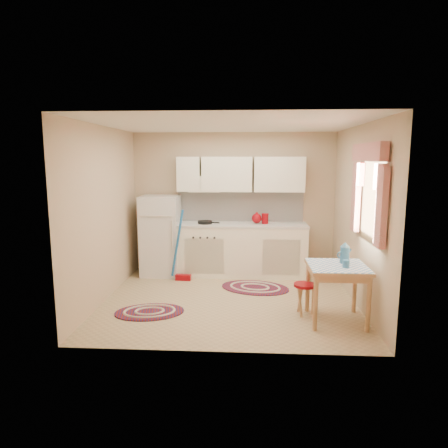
{
  "coord_description": "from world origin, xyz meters",
  "views": [
    {
      "loc": [
        0.25,
        -5.57,
        2.04
      ],
      "look_at": [
        -0.09,
        0.25,
        1.08
      ],
      "focal_mm": 32.0,
      "sensor_mm": 36.0,
      "label": 1
    }
  ],
  "objects_px": {
    "stool": "(304,299)",
    "fridge": "(161,236)",
    "base_cabinets": "(241,250)",
    "table": "(336,294)"
  },
  "relations": [
    {
      "from": "stool",
      "to": "fridge",
      "type": "bearing_deg",
      "value": 142.56
    },
    {
      "from": "base_cabinets",
      "to": "table",
      "type": "height_order",
      "value": "base_cabinets"
    },
    {
      "from": "table",
      "to": "base_cabinets",
      "type": "bearing_deg",
      "value": 121.76
    },
    {
      "from": "table",
      "to": "stool",
      "type": "xyz_separation_m",
      "value": [
        -0.37,
        0.19,
        -0.15
      ]
    },
    {
      "from": "base_cabinets",
      "to": "table",
      "type": "xyz_separation_m",
      "value": [
        1.23,
        -1.98,
        -0.08
      ]
    },
    {
      "from": "fridge",
      "to": "base_cabinets",
      "type": "bearing_deg",
      "value": 2.02
    },
    {
      "from": "base_cabinets",
      "to": "stool",
      "type": "distance_m",
      "value": 2.01
    },
    {
      "from": "base_cabinets",
      "to": "table",
      "type": "distance_m",
      "value": 2.34
    },
    {
      "from": "table",
      "to": "stool",
      "type": "height_order",
      "value": "table"
    },
    {
      "from": "fridge",
      "to": "base_cabinets",
      "type": "height_order",
      "value": "fridge"
    }
  ]
}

